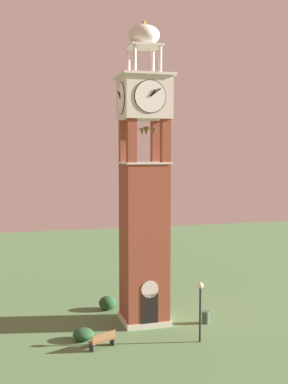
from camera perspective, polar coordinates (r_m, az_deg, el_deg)
The scene contains 7 objects.
ground at distance 33.82m, azimuth 0.00°, elevation -14.70°, with size 80.00×80.00×0.00m, color #517547.
clock_tower at distance 32.05m, azimuth 0.00°, elevation -0.80°, with size 3.35×3.35×19.44m.
park_bench at distance 29.54m, azimuth -4.77°, elevation -16.64°, with size 1.64×1.07×0.95m.
lamp_post at distance 29.89m, azimuth 6.50°, elevation -12.30°, with size 0.36×0.36×3.57m.
trash_bin at distance 33.62m, azimuth 7.11°, elevation -14.13°, with size 0.52×0.52×0.80m, color #38513D.
shrub_near_entry at distance 36.13m, azimuth -4.24°, elevation -12.63°, with size 1.22×1.22×0.96m, color #234C28.
shrub_left_of_tower at distance 30.85m, azimuth -6.99°, elevation -15.97°, with size 1.26×1.26×0.72m, color #234C28.
Camera 1 is at (-8.35, -30.80, 11.19)m, focal length 46.28 mm.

